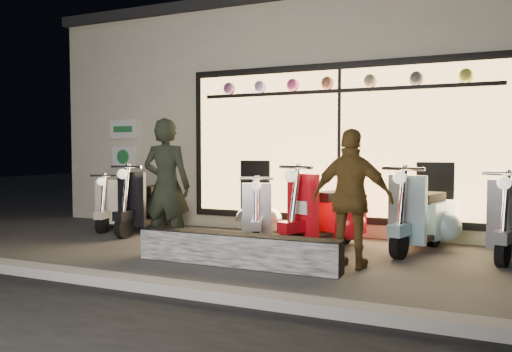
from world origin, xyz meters
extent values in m
plane|color=#383533|center=(0.00, 0.00, 0.00)|extent=(40.00, 40.00, 0.00)
cube|color=slate|center=(0.00, -2.00, 0.06)|extent=(40.00, 0.25, 0.12)
cube|color=beige|center=(0.00, 5.00, 2.00)|extent=(10.00, 6.00, 4.00)
cube|color=black|center=(0.00, 5.00, 4.10)|extent=(10.20, 6.20, 0.20)
cube|color=black|center=(0.80, 1.98, 1.55)|extent=(5.45, 0.06, 2.65)
cube|color=#FFBF6B|center=(0.80, 1.94, 1.55)|extent=(5.20, 0.04, 2.40)
cube|color=black|center=(0.80, 1.90, 2.40)|extent=(4.90, 0.06, 0.06)
cube|color=white|center=(-3.60, 1.96, 1.85)|extent=(0.65, 0.04, 0.38)
cube|color=white|center=(-3.60, 1.96, 1.30)|extent=(0.55, 0.04, 0.42)
cube|color=black|center=(0.16, -0.65, 0.20)|extent=(2.64, 0.28, 0.40)
cylinder|color=black|center=(-0.08, 0.52, 0.16)|extent=(0.21, 0.34, 0.33)
cylinder|color=black|center=(-0.42, 1.43, 0.16)|extent=(0.22, 0.35, 0.33)
cube|color=silver|center=(-0.15, 0.71, 0.54)|extent=(0.44, 0.22, 0.79)
cube|color=silver|center=(-0.39, 1.34, 0.37)|extent=(0.62, 0.77, 0.44)
cube|color=black|center=(-0.35, 1.25, 0.64)|extent=(0.44, 0.60, 0.12)
sphere|color=#FFF2CC|center=(-0.08, 0.51, 0.92)|extent=(0.19, 0.19, 0.14)
cylinder|color=black|center=(0.57, 0.21, 0.19)|extent=(0.26, 0.40, 0.39)
cylinder|color=black|center=(1.03, 1.25, 0.19)|extent=(0.28, 0.41, 0.39)
cube|color=#BB0B15|center=(0.67, 0.43, 0.64)|extent=(0.51, 0.28, 0.94)
cube|color=#BB0B15|center=(0.98, 1.15, 0.43)|extent=(0.76, 0.93, 0.53)
cube|color=black|center=(0.94, 1.04, 0.75)|extent=(0.55, 0.71, 0.14)
sphere|color=#FFF2CC|center=(0.57, 0.19, 1.09)|extent=(0.23, 0.23, 0.17)
cylinder|color=black|center=(-2.35, 0.34, 0.19)|extent=(0.12, 0.38, 0.38)
cylinder|color=black|center=(-2.39, 1.44, 0.19)|extent=(0.15, 0.38, 0.38)
cube|color=black|center=(-2.35, 0.57, 0.62)|extent=(0.51, 0.10, 0.91)
cube|color=black|center=(-2.38, 1.33, 0.42)|extent=(0.49, 0.79, 0.51)
cube|color=black|center=(-2.38, 1.22, 0.73)|extent=(0.33, 0.63, 0.13)
sphere|color=#FFF2CC|center=(-2.35, 0.33, 1.05)|extent=(0.17, 0.17, 0.17)
cylinder|color=black|center=(-3.00, 0.59, 0.16)|extent=(0.16, 0.33, 0.32)
cylinder|color=black|center=(-3.20, 1.51, 0.16)|extent=(0.18, 0.34, 0.32)
cube|color=beige|center=(-3.04, 0.78, 0.53)|extent=(0.44, 0.16, 0.77)
cube|color=beige|center=(-3.18, 1.42, 0.36)|extent=(0.53, 0.73, 0.43)
cube|color=black|center=(-3.16, 1.33, 0.62)|extent=(0.37, 0.57, 0.11)
sphere|color=#FFF2CC|center=(-3.00, 0.58, 0.90)|extent=(0.17, 0.17, 0.14)
cylinder|color=black|center=(1.95, 0.54, 0.19)|extent=(0.22, 0.40, 0.38)
cylinder|color=black|center=(2.30, 1.62, 0.19)|extent=(0.25, 0.41, 0.38)
cube|color=#88B3C1|center=(2.03, 0.77, 0.63)|extent=(0.52, 0.23, 0.93)
cube|color=#88B3C1|center=(2.26, 1.52, 0.43)|extent=(0.69, 0.90, 0.52)
cube|color=black|center=(2.23, 1.41, 0.75)|extent=(0.49, 0.70, 0.14)
sphere|color=#FFF2CC|center=(1.95, 0.53, 1.08)|extent=(0.21, 0.21, 0.17)
cylinder|color=black|center=(3.18, 0.59, 0.19)|extent=(0.21, 0.39, 0.37)
cube|color=#54565C|center=(3.25, 0.81, 0.61)|extent=(0.50, 0.22, 0.89)
sphere|color=#FFF2CC|center=(3.18, 0.58, 1.04)|extent=(0.20, 0.20, 0.16)
imported|color=black|center=(-1.07, -0.33, 0.94)|extent=(0.74, 0.54, 1.87)
imported|color=brown|center=(1.49, -0.19, 0.85)|extent=(1.02, 0.48, 1.70)
camera|label=1|loc=(2.82, -6.16, 1.44)|focal=35.00mm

